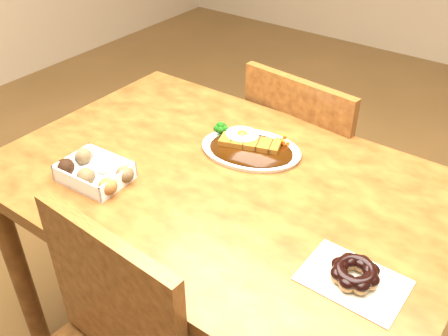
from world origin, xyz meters
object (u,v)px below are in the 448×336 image
Objects in this scene: chair_far at (310,169)px; donut_box at (95,171)px; table at (223,208)px; pon_de_ring at (355,274)px; katsu_curry_plate at (250,147)px.

donut_box is at bearing 76.32° from chair_far.
chair_far is at bearing 90.28° from table.
chair_far is 0.84m from pon_de_ring.
katsu_curry_plate is 1.59× the size of donut_box.
pon_de_ring is (0.68, 0.07, -0.00)m from donut_box.
katsu_curry_plate is (-0.02, -0.38, 0.29)m from chair_far.
pon_de_ring is at bearing -32.34° from katsu_curry_plate.
donut_box is 0.97× the size of pon_de_ring.
pon_de_ring is at bearing 128.59° from chair_far.
table is at bearing 96.45° from chair_far.
katsu_curry_plate reaches higher than donut_box.
katsu_curry_plate is 1.53× the size of pon_de_ring.
chair_far reaches higher than table.
table is 0.19m from katsu_curry_plate.
chair_far is 4.34× the size of donut_box.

